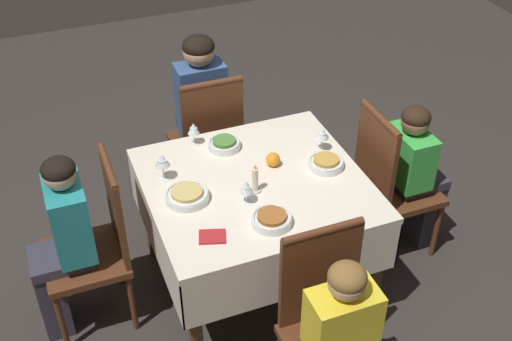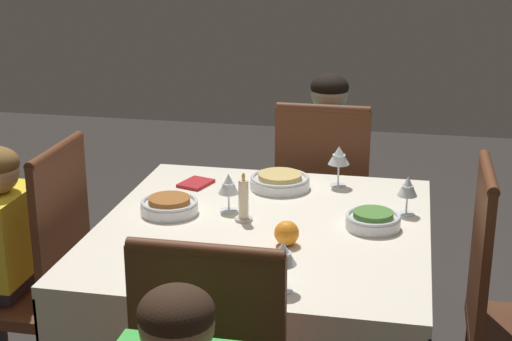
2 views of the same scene
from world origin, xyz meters
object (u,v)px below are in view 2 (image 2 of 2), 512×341
object	(u,v)px
wine_glass_south	(229,185)
wine_glass_east	(283,255)
bowl_north	(373,220)
candle_centerpiece	(244,202)
bowl_east	(230,269)
dining_table	(263,255)
bowl_south	(169,205)
person_child_teal	(328,178)
wine_glass_west	(339,157)
chair_north	(512,309)
napkin_red_folded	(196,183)
orange_fruit	(287,233)
bowl_west	(280,181)
chair_south	(36,271)
chair_west	(323,203)

from	to	relation	value
wine_glass_south	wine_glass_east	xyz separation A→B (m)	(0.55, 0.28, 0.01)
bowl_north	wine_glass_south	size ratio (longest dim) A/B	1.32
wine_glass_east	candle_centerpiece	xyz separation A→B (m)	(-0.48, -0.21, -0.04)
bowl_east	bowl_north	bearing A→B (deg)	140.82
dining_table	bowl_south	xyz separation A→B (m)	(-0.04, -0.33, 0.13)
wine_glass_south	bowl_east	size ratio (longest dim) A/B	0.71
wine_glass_east	candle_centerpiece	size ratio (longest dim) A/B	0.86
person_child_teal	wine_glass_west	world-z (taller)	person_child_teal
bowl_north	bowl_east	size ratio (longest dim) A/B	0.94
chair_north	wine_glass_west	xyz separation A→B (m)	(-0.43, -0.60, 0.34)
person_child_teal	bowl_east	size ratio (longest dim) A/B	5.64
napkin_red_folded	chair_north	bearing A→B (deg)	73.38
chair_north	orange_fruit	distance (m)	0.76
bowl_south	napkin_red_folded	size ratio (longest dim) A/B	1.34
bowl_west	chair_north	bearing A→B (deg)	65.85
bowl_north	wine_glass_east	bearing A→B (deg)	-23.03
dining_table	wine_glass_east	size ratio (longest dim) A/B	7.92
chair_south	bowl_west	size ratio (longest dim) A/B	4.46
wine_glass_south	candle_centerpiece	bearing A→B (deg)	43.07
chair_south	candle_centerpiece	size ratio (longest dim) A/B	5.96
bowl_east	candle_centerpiece	bearing A→B (deg)	-172.50
bowl_south	wine_glass_east	distance (m)	0.69
wine_glass_west	napkin_red_folded	xyz separation A→B (m)	(0.09, -0.52, -0.11)
candle_centerpiece	bowl_west	bearing A→B (deg)	169.65
bowl_north	chair_north	bearing A→B (deg)	84.62
dining_table	wine_glass_south	world-z (taller)	wine_glass_south
candle_centerpiece	chair_south	bearing A→B (deg)	-84.58
wine_glass_west	napkin_red_folded	world-z (taller)	wine_glass_west
wine_glass_south	bowl_east	xyz separation A→B (m)	(0.50, 0.12, -0.07)
dining_table	wine_glass_east	distance (m)	0.51
dining_table	chair_south	distance (m)	0.81
bowl_west	dining_table	bearing A→B (deg)	1.54
chair_south	candle_centerpiece	bearing A→B (deg)	95.42
bowl_east	candle_centerpiece	xyz separation A→B (m)	(-0.43, -0.06, 0.04)
bowl_north	bowl_south	distance (m)	0.68
wine_glass_west	bowl_east	world-z (taller)	wine_glass_west
person_child_teal	bowl_west	world-z (taller)	person_child_teal
person_child_teal	bowl_north	bearing A→B (deg)	104.50
wine_glass_south	bowl_west	world-z (taller)	wine_glass_south
dining_table	chair_west	size ratio (longest dim) A/B	1.14
dining_table	orange_fruit	world-z (taller)	orange_fruit
chair_west	wine_glass_west	distance (m)	0.53
bowl_south	bowl_west	distance (m)	0.46
dining_table	bowl_south	distance (m)	0.36
wine_glass_east	candle_centerpiece	world-z (taller)	candle_centerpiece
bowl_north	person_child_teal	bearing A→B (deg)	-165.50
person_child_teal	orange_fruit	size ratio (longest dim) A/B	13.93
chair_south	bowl_east	xyz separation A→B (m)	(0.36, 0.79, 0.25)
chair_north	bowl_north	bearing A→B (deg)	84.62
bowl_east	orange_fruit	xyz separation A→B (m)	(-0.26, 0.12, 0.01)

